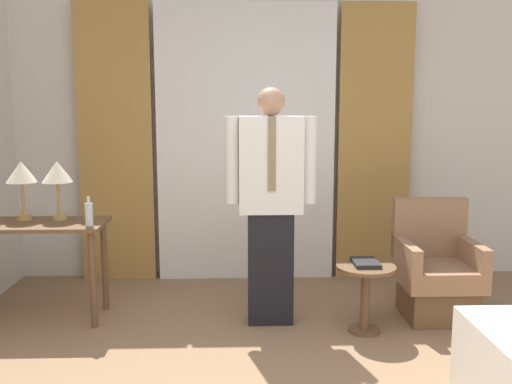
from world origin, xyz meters
TOP-DOWN VIEW (x-y plane):
  - wall_back at (0.00, 3.06)m, footprint 10.00×0.06m
  - curtain_sheer_center at (0.00, 2.93)m, footprint 1.66×0.06m
  - curtain_drape_left at (-1.21, 2.93)m, footprint 0.68×0.06m
  - curtain_drape_right at (1.21, 2.93)m, footprint 0.68×0.06m
  - desk at (-1.62, 1.92)m, footprint 1.03×0.51m
  - table_lamp_left at (-1.75, 2.04)m, footprint 0.24×0.24m
  - table_lamp_right at (-1.48, 2.04)m, footprint 0.24×0.24m
  - bottle_near_edge at (-1.19, 1.79)m, footprint 0.06×0.06m
  - person at (0.16, 1.79)m, footprint 0.68×0.22m
  - armchair at (1.47, 1.87)m, footprint 0.59×0.59m
  - side_table at (0.85, 1.58)m, footprint 0.43×0.43m
  - book at (0.85, 1.60)m, footprint 0.18×0.25m

SIDE VIEW (x-z plane):
  - armchair at x=1.47m, z-range -0.12..0.79m
  - side_table at x=0.85m, z-range 0.09..0.60m
  - book at x=0.85m, z-range 0.50..0.53m
  - desk at x=-1.62m, z-range 0.25..1.01m
  - bottle_near_edge at x=-1.19m, z-range 0.75..0.97m
  - person at x=0.16m, z-range 0.08..1.86m
  - table_lamp_left at x=-1.75m, z-range 0.89..1.35m
  - table_lamp_right at x=-1.48m, z-range 0.89..1.35m
  - curtain_sheer_center at x=0.00m, z-range 0.00..2.58m
  - curtain_drape_left at x=-1.21m, z-range 0.00..2.58m
  - curtain_drape_right at x=1.21m, z-range 0.00..2.58m
  - wall_back at x=0.00m, z-range 0.00..2.70m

